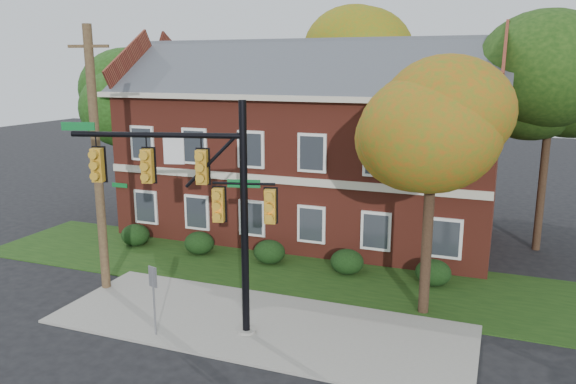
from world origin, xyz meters
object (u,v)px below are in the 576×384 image
(hedge_far_left, at_px, (135,235))
(tree_near_right, at_px, (440,123))
(utility_pole, at_px, (97,161))
(tree_far_rear, at_px, (372,60))
(hedge_center, at_px, (269,252))
(sign_post, at_px, (153,290))
(hedge_left, at_px, (199,243))
(hedge_right, at_px, (347,262))
(hedge_far_right, at_px, (433,273))
(apartment_building, at_px, (309,137))
(traffic_signal, at_px, (201,193))
(tree_right_rear, at_px, (562,74))
(tree_left_rear, at_px, (133,100))

(hedge_far_left, bearing_deg, tree_near_right, -11.27)
(utility_pole, bearing_deg, tree_far_rear, 60.65)
(hedge_center, relative_size, utility_pole, 0.14)
(tree_near_right, bearing_deg, tree_far_rear, 110.27)
(utility_pole, xyz_separation_m, sign_post, (4.08, -2.68, -3.42))
(hedge_left, relative_size, hedge_right, 1.00)
(hedge_far_right, height_order, sign_post, sign_post)
(tree_far_rear, bearing_deg, hedge_center, -95.85)
(sign_post, bearing_deg, utility_pole, 162.24)
(apartment_building, height_order, tree_far_rear, tree_far_rear)
(hedge_far_left, xyz_separation_m, hedge_center, (7.00, 0.00, 0.00))
(hedge_right, relative_size, traffic_signal, 0.19)
(utility_pole, bearing_deg, hedge_far_right, 12.15)
(apartment_building, height_order, tree_near_right, apartment_building)
(hedge_left, height_order, tree_near_right, tree_near_right)
(apartment_building, relative_size, hedge_right, 13.43)
(tree_far_rear, xyz_separation_m, traffic_signal, (-0.73, -19.87, -4.19))
(tree_far_rear, distance_m, utility_pole, 19.42)
(hedge_left, height_order, hedge_far_right, same)
(hedge_far_left, bearing_deg, tree_far_rear, 57.50)
(hedge_center, distance_m, traffic_signal, 7.95)
(tree_right_rear, height_order, tree_far_rear, tree_far_rear)
(hedge_left, relative_size, tree_near_right, 0.16)
(hedge_far_right, bearing_deg, hedge_center, 180.00)
(hedge_far_left, distance_m, hedge_center, 7.00)
(tree_far_rear, bearing_deg, tree_left_rear, -141.03)
(hedge_right, distance_m, tree_right_rear, 12.50)
(apartment_building, relative_size, hedge_far_left, 13.43)
(hedge_far_right, bearing_deg, tree_right_rear, 54.77)
(tree_near_right, xyz_separation_m, sign_post, (-7.95, -4.78, -5.06))
(hedge_far_left, distance_m, hedge_left, 3.50)
(traffic_signal, bearing_deg, tree_far_rear, 73.13)
(hedge_right, xyz_separation_m, utility_pole, (-8.30, -4.93, 4.50))
(tree_right_rear, height_order, utility_pole, tree_right_rear)
(tree_near_right, relative_size, utility_pole, 0.87)
(hedge_left, height_order, sign_post, sign_post)
(tree_left_rear, xyz_separation_m, tree_right_rear, (21.05, 1.97, 1.44))
(apartment_building, xyz_separation_m, hedge_right, (3.50, -5.25, -4.46))
(tree_near_right, xyz_separation_m, traffic_signal, (-6.62, -3.94, -2.02))
(hedge_far_right, relative_size, tree_left_rear, 0.16)
(apartment_building, relative_size, traffic_signal, 2.51)
(hedge_left, distance_m, sign_post, 8.18)
(tree_right_rear, bearing_deg, hedge_far_right, -125.23)
(hedge_center, bearing_deg, hedge_far_right, 0.00)
(hedge_left, xyz_separation_m, hedge_center, (3.50, 0.00, 0.00))
(hedge_center, relative_size, tree_right_rear, 0.13)
(traffic_signal, bearing_deg, tree_near_right, 16.00)
(hedge_center, bearing_deg, tree_right_rear, 28.37)
(apartment_building, bearing_deg, tree_far_rear, 80.29)
(hedge_right, height_order, tree_far_rear, tree_far_rear)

